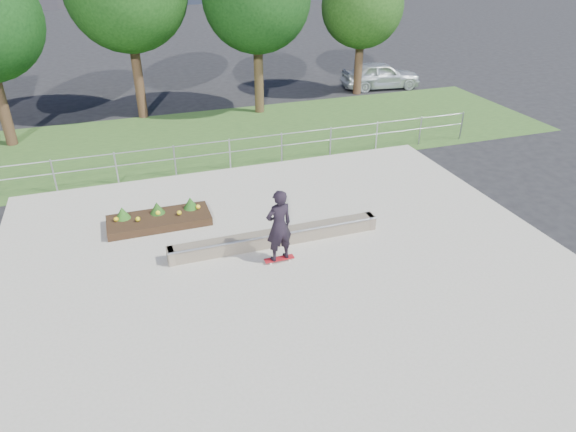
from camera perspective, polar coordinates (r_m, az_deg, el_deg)
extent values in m
plane|color=black|center=(12.97, 1.32, -7.43)|extent=(120.00, 120.00, 0.00)
cube|color=#2E5020|center=(22.47, -8.45, 8.52)|extent=(30.00, 8.00, 0.02)
cube|color=#9E9A8C|center=(12.95, 1.32, -7.32)|extent=(15.00, 15.00, 0.06)
cylinder|color=gray|center=(18.84, -24.56, 4.03)|extent=(0.06, 0.06, 1.20)
cylinder|color=#989BA0|center=(18.70, -18.53, 5.01)|extent=(0.06, 0.06, 1.20)
cylinder|color=gray|center=(18.77, -12.45, 5.95)|extent=(0.06, 0.06, 1.20)
cylinder|color=#989BA1|center=(19.05, -6.47, 6.80)|extent=(0.06, 0.06, 1.20)
cylinder|color=gray|center=(19.53, -0.71, 7.55)|extent=(0.06, 0.06, 1.20)
cylinder|color=gray|center=(20.21, 4.74, 8.19)|extent=(0.06, 0.06, 1.20)
cylinder|color=#9C9EA4|center=(21.05, 9.81, 8.72)|extent=(0.06, 0.06, 1.20)
cylinder|color=gray|center=(22.04, 14.47, 9.14)|extent=(0.06, 0.06, 1.20)
cylinder|color=gray|center=(23.16, 18.71, 9.47)|extent=(0.06, 0.06, 1.20)
cylinder|color=#94979D|center=(18.85, -6.57, 8.35)|extent=(20.00, 0.04, 0.04)
cylinder|color=#96989E|center=(19.01, -6.49, 7.08)|extent=(20.00, 0.04, 0.04)
cylinder|color=#352115|center=(24.03, -29.05, 10.23)|extent=(0.44, 0.44, 2.93)
cylinder|color=#372216|center=(25.55, -16.24, 14.11)|extent=(0.44, 0.44, 3.38)
cylinder|color=#342515|center=(25.47, -3.26, 14.86)|extent=(0.44, 0.44, 3.15)
cylinder|color=#352115|center=(29.00, 7.81, 15.91)|extent=(0.44, 0.44, 2.70)
sphere|color=#15330E|center=(28.48, 8.26, 22.09)|extent=(4.20, 4.20, 4.20)
cube|color=brown|center=(14.30, -1.32, -2.40)|extent=(6.00, 0.40, 0.40)
cylinder|color=gray|center=(14.04, -1.08, -2.10)|extent=(6.00, 0.06, 0.06)
cube|color=#685D4D|center=(13.85, -12.86, -4.35)|extent=(0.15, 0.42, 0.40)
cube|color=brown|center=(15.30, 9.08, -0.56)|extent=(0.15, 0.42, 0.40)
cube|color=black|center=(15.78, -14.12, -0.47)|extent=(3.00, 1.20, 0.25)
sphere|color=gold|center=(15.76, -18.55, -0.33)|extent=(0.14, 0.14, 0.14)
sphere|color=yellow|center=(15.58, -16.34, -0.33)|extent=(0.14, 0.14, 0.14)
sphere|color=#FFF21A|center=(15.77, -14.24, 0.34)|extent=(0.14, 0.14, 0.14)
sphere|color=yellow|center=(15.63, -11.99, 0.36)|extent=(0.14, 0.14, 0.14)
sphere|color=yellow|center=(15.87, -9.96, 1.02)|extent=(0.14, 0.14, 0.14)
cone|color=#1E4E16|center=(15.85, -17.92, 0.34)|extent=(0.44, 0.44, 0.36)
cone|color=#194112|center=(15.86, -14.35, 0.91)|extent=(0.44, 0.44, 0.36)
cone|color=#194814|center=(15.93, -10.79, 1.46)|extent=(0.44, 0.44, 0.36)
cylinder|color=white|center=(13.52, -1.91, -5.32)|extent=(0.05, 0.03, 0.05)
cylinder|color=white|center=(13.66, -2.14, -4.92)|extent=(0.05, 0.03, 0.05)
cylinder|color=white|center=(13.65, 0.18, -4.92)|extent=(0.05, 0.03, 0.05)
cylinder|color=white|center=(13.80, -0.07, -4.53)|extent=(0.05, 0.03, 0.05)
cylinder|color=#97969B|center=(13.58, -2.03, -5.02)|extent=(0.02, 0.18, 0.02)
cylinder|color=#999A9F|center=(13.71, 0.06, -4.64)|extent=(0.02, 0.18, 0.02)
cube|color=maroon|center=(13.63, -0.98, -4.76)|extent=(0.80, 0.21, 0.02)
imported|color=black|center=(13.10, -1.02, -1.09)|extent=(0.80, 0.61, 1.99)
imported|color=silver|center=(30.43, 10.26, 15.16)|extent=(4.58, 2.30, 1.50)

